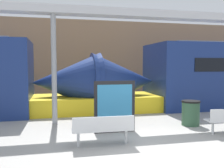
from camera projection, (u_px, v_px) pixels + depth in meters
ground_plane at (145, 150)px, 6.09m from camera, size 60.00×60.00×0.00m
station_wall at (87, 59)px, 16.26m from camera, size 56.00×0.20×5.00m
bench_near at (103, 128)px, 6.35m from camera, size 1.58×0.48×0.79m
trash_bin at (191, 113)px, 8.58m from camera, size 0.63×0.63×0.86m
poster_board at (115, 106)px, 7.65m from camera, size 1.28×0.07×1.59m
support_column_near at (54, 70)px, 8.74m from camera, size 0.18×0.18×3.84m
canopy_beam at (53, 10)px, 8.59m from camera, size 28.00×0.60×0.28m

